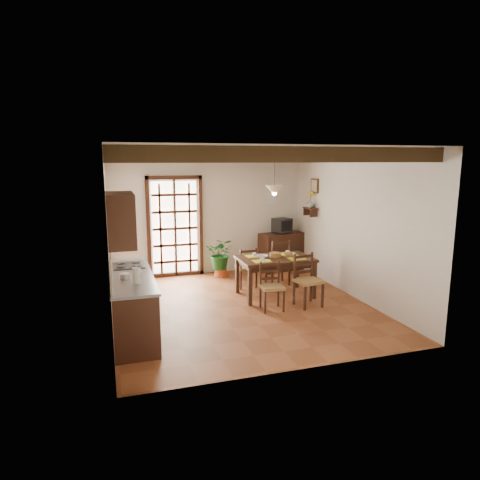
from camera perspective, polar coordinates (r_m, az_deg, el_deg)
name	(u,v)px	position (r m, az deg, el deg)	size (l,w,h in m)	color
ground_plane	(241,306)	(7.88, 0.17, -8.81)	(5.00, 5.00, 0.00)	brown
room_shell	(241,207)	(7.47, 0.18, 4.44)	(4.52, 5.02, 2.81)	silver
ceiling_beams	(241,156)	(7.43, 0.19, 11.16)	(4.50, 4.34, 0.20)	black
french_door	(175,225)	(9.74, -8.67, 1.99)	(1.26, 0.11, 2.32)	white
kitchen_counter	(132,302)	(6.84, -14.23, -8.03)	(0.64, 2.25, 1.38)	#32190F
upper_cabinet	(121,220)	(5.84, -15.62, 2.63)	(0.35, 0.80, 0.70)	#32190F
range_hood	(120,216)	(7.09, -15.72, 3.04)	(0.38, 0.60, 0.54)	white
counter_items	(130,270)	(6.79, -14.46, -3.90)	(0.50, 1.43, 0.25)	black
dining_table	(275,262)	(8.31, 4.72, -3.00)	(1.41, 0.91, 0.77)	#351E11
chair_near_left	(272,295)	(7.64, 4.24, -7.35)	(0.42, 0.41, 0.85)	#A88048
chair_near_right	(308,290)	(7.91, 9.02, -6.59)	(0.50, 0.48, 0.95)	#A88048
chair_far_left	(246,275)	(8.95, 0.84, -4.63)	(0.40, 0.38, 0.85)	#A88048
chair_far_right	(278,270)	(9.17, 5.05, -4.03)	(0.46, 0.44, 0.97)	#A88048
table_setting	(275,255)	(8.28, 4.73, -2.04)	(1.03, 0.69, 0.10)	yellow
table_bowl	(262,256)	(8.24, 2.97, -2.20)	(0.22, 0.22, 0.05)	white
sideboard	(281,251)	(10.34, 5.55, -1.52)	(1.06, 0.48, 0.90)	#32190F
crt_tv	(282,225)	(10.22, 5.63, 1.98)	(0.47, 0.45, 0.33)	black
fuse_box	(270,197)	(10.30, 4.01, 5.76)	(0.25, 0.03, 0.32)	white
plant_pot	(221,272)	(9.77, -2.53, -4.27)	(0.33, 0.33, 0.20)	#973716
potted_plant	(221,252)	(9.66, -2.55, -1.63)	(1.67, 1.43, 1.86)	#144C19
wall_shelf	(310,210)	(9.79, 9.37, 3.98)	(0.20, 0.42, 0.20)	#32190F
shelf_vase	(311,204)	(9.77, 9.40, 4.79)	(0.15, 0.15, 0.15)	#B2BFB2
shelf_flowers	(311,195)	(9.75, 9.44, 6.00)	(0.14, 0.14, 0.36)	yellow
framed_picture	(315,186)	(9.78, 9.91, 7.13)	(0.03, 0.32, 0.32)	brown
pendant_lamp	(274,189)	(8.18, 4.60, 6.79)	(0.36, 0.36, 0.84)	black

